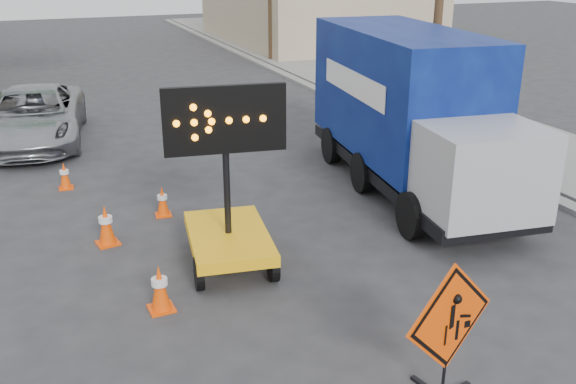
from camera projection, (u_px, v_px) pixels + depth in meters
ground at (345, 374)px, 8.62m from camera, size 100.00×100.00×0.00m
curb_right at (336, 98)px, 24.11m from camera, size 0.40×60.00×0.12m
sidewalk_right at (389, 93)px, 24.91m from camera, size 4.00×60.00×0.15m
building_right_far at (314, 2)px, 38.33m from camera, size 10.00×14.00×4.60m
construction_sign at (448, 331)px, 7.78m from camera, size 1.43×1.02×1.93m
arrow_board at (228, 227)px, 11.39m from camera, size 2.06×2.47×3.27m
pickup_truck at (34, 116)px, 18.59m from camera, size 3.38×6.01×1.59m
box_truck at (409, 120)px, 14.73m from camera, size 3.20×7.90×3.64m
cone_a at (160, 288)px, 10.02m from camera, size 0.42×0.42×0.78m
cone_b at (106, 225)px, 12.27m from camera, size 0.48×0.48×0.81m
cone_c at (162, 201)px, 13.62m from camera, size 0.37×0.37×0.66m
cone_d at (65, 175)px, 15.16m from camera, size 0.35×0.35×0.65m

